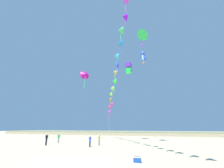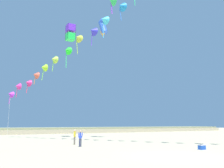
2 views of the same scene
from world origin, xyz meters
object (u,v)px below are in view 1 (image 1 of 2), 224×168
person_near_left (99,139)px  large_kite_outer_drift (85,75)px  person_far_left (59,137)px  large_kite_mid_trail (142,36)px  beach_cooler (137,160)px  person_near_right (90,140)px  large_kite_low_lead (143,57)px  person_mid_center (47,139)px  large_kite_high_solo (129,68)px

person_near_left → large_kite_outer_drift: 19.74m
person_near_left → person_far_left: person_far_left is taller
large_kite_outer_drift → large_kite_mid_trail: bearing=-17.9°
large_kite_outer_drift → beach_cooler: 29.86m
person_near_right → large_kite_low_lead: large_kite_low_lead is taller
large_kite_outer_drift → person_far_left: bearing=-87.7°
large_kite_low_lead → beach_cooler: size_ratio=5.33×
person_mid_center → large_kite_mid_trail: 26.05m
person_near_left → large_kite_low_lead: large_kite_low_lead is taller
person_mid_center → person_near_right: bearing=2.0°
person_far_left → large_kite_outer_drift: large_kite_outer_drift is taller
person_near_right → beach_cooler: (7.97, -7.62, -0.67)m
person_mid_center → person_far_left: bearing=95.5°
person_near_right → large_kite_high_solo: bearing=75.6°
person_mid_center → person_near_left: bearing=19.1°
person_mid_center → large_kite_low_lead: 23.85m
large_kite_low_lead → person_far_left: bearing=-158.0°
person_near_right → large_kite_high_solo: large_kite_high_solo is taller
large_kite_high_solo → beach_cooler: bearing=-77.2°
person_far_left → large_kite_high_solo: (11.06, 9.72, 15.72)m
person_near_left → person_near_right: size_ratio=1.03×
person_mid_center → large_kite_high_solo: bearing=50.8°
person_near_left → beach_cooler: bearing=-53.0°
person_far_left → beach_cooler: (15.72, -10.78, -0.74)m
person_far_left → beach_cooler: 19.08m
large_kite_low_lead → large_kite_mid_trail: size_ratio=0.76×
large_kite_low_lead → large_kite_outer_drift: (-15.40, 2.78, -1.24)m
person_near_left → large_kite_outer_drift: (-8.48, 9.56, 15.04)m
person_far_left → large_kite_high_solo: 21.54m
large_kite_low_lead → large_kite_outer_drift: 15.69m
large_kite_outer_drift → beach_cooler: (16.08, -19.63, -15.74)m
large_kite_low_lead → large_kite_mid_trail: 4.51m
person_near_left → person_near_right: (-0.38, -2.45, -0.03)m
large_kite_low_lead → beach_cooler: large_kite_low_lead is taller
large_kite_mid_trail → large_kite_outer_drift: size_ratio=0.82×
person_near_left → large_kite_high_solo: 19.13m
person_near_right → large_kite_outer_drift: bearing=124.0°
person_far_left → large_kite_outer_drift: size_ratio=0.34×
large_kite_high_solo → large_kite_outer_drift: (-11.41, -0.87, -0.72)m
large_kite_mid_trail → large_kite_high_solo: 8.48m
large_kite_mid_trail → large_kite_high_solo: bearing=125.4°
person_near_left → large_kite_mid_trail: large_kite_mid_trail is taller
person_near_left → large_kite_mid_trail: bearing=32.5°
person_near_right → large_kite_outer_drift: size_ratio=0.31×
large_kite_high_solo → large_kite_outer_drift: 11.47m
person_near_right → person_mid_center: (-7.43, -0.25, 0.11)m
large_kite_mid_trail → beach_cooler: large_kite_mid_trail is taller
person_far_left → person_near_right: bearing=-22.2°
person_far_left → beach_cooler: person_far_left is taller
person_near_right → person_mid_center: size_ratio=0.89×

